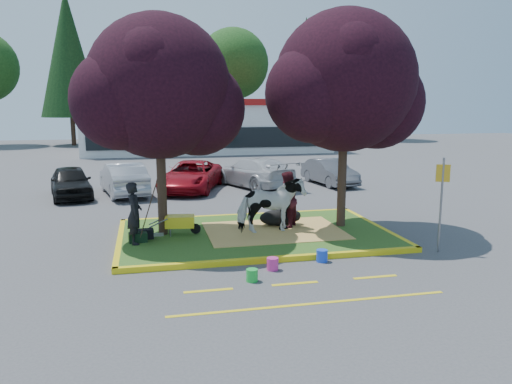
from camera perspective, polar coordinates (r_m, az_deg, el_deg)
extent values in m
plane|color=#424244|center=(15.56, -0.07, -5.11)|extent=(90.00, 90.00, 0.00)
cube|color=#2D541A|center=(15.54, -0.07, -4.85)|extent=(8.00, 5.00, 0.15)
cube|color=yellow|center=(13.14, 2.40, -7.69)|extent=(8.30, 0.16, 0.15)
cube|color=yellow|center=(18.00, -1.86, -2.76)|extent=(8.30, 0.16, 0.15)
cube|color=yellow|center=(15.22, -15.31, -5.55)|extent=(0.16, 5.30, 0.15)
cube|color=yellow|center=(16.88, 13.61, -3.93)|extent=(0.16, 5.30, 0.15)
cube|color=#ECB961|center=(15.66, 2.08, -4.44)|extent=(4.20, 3.00, 0.01)
cylinder|color=black|center=(15.22, -10.76, 1.72)|extent=(0.28, 0.28, 3.53)
sphere|color=black|center=(15.07, -11.09, 11.72)|extent=(4.20, 4.20, 4.20)
sphere|color=black|center=(15.34, -6.66, 9.46)|extent=(2.86, 2.86, 2.86)
sphere|color=black|center=(14.77, -15.15, 10.13)|extent=(2.86, 2.86, 2.86)
cylinder|color=black|center=(16.22, 9.83, 2.57)|extent=(0.28, 0.28, 3.70)
sphere|color=black|center=(16.09, 10.14, 12.39)|extent=(4.40, 4.40, 4.40)
sphere|color=black|center=(16.76, 13.68, 9.91)|extent=(2.99, 2.99, 2.99)
sphere|color=black|center=(15.41, 6.68, 11.11)|extent=(2.99, 2.99, 2.99)
cube|color=yellow|center=(11.30, -5.45, -11.15)|extent=(1.10, 0.12, 0.01)
cube|color=yellow|center=(11.69, 4.48, -10.39)|extent=(1.10, 0.12, 0.01)
cube|color=yellow|center=(12.40, 13.47, -9.43)|extent=(1.10, 0.12, 0.01)
cube|color=yellow|center=(10.64, 6.42, -12.58)|extent=(6.00, 0.10, 0.01)
cube|color=silver|center=(43.03, -5.62, 7.33)|extent=(20.00, 8.00, 4.00)
cube|color=maroon|center=(42.98, -5.67, 10.20)|extent=(20.40, 8.40, 0.50)
cube|color=black|center=(39.05, -4.87, 6.18)|extent=(19.00, 0.10, 1.60)
cylinder|color=black|center=(52.14, -20.20, 7.21)|extent=(0.44, 0.44, 3.92)
cone|color=black|center=(52.29, -20.66, 14.57)|extent=(5.60, 5.60, 11.90)
cylinder|color=black|center=(53.23, -11.34, 7.23)|extent=(0.44, 0.44, 3.08)
sphere|color=#143811|center=(53.24, -11.54, 12.91)|extent=(6.16, 6.16, 6.16)
cylinder|color=black|center=(53.02, -2.57, 7.71)|extent=(0.44, 0.44, 3.64)
sphere|color=#143811|center=(53.12, -2.62, 14.45)|extent=(7.28, 7.28, 7.28)
cylinder|color=black|center=(55.46, 5.58, 7.70)|extent=(0.44, 0.44, 3.50)
cone|color=black|center=(55.53, 5.69, 13.90)|extent=(5.00, 5.00, 10.62)
cylinder|color=black|center=(57.55, 13.55, 7.42)|extent=(0.44, 0.44, 3.22)
sphere|color=#143811|center=(57.58, 13.78, 12.91)|extent=(6.44, 6.44, 6.44)
imported|color=white|center=(15.27, 1.69, -1.54)|extent=(2.10, 1.11, 1.71)
ellipsoid|color=black|center=(16.31, 2.50, -2.92)|extent=(1.23, 0.73, 0.52)
imported|color=black|center=(14.48, -13.72, -2.37)|extent=(0.43, 0.65, 1.77)
imported|color=#44131B|center=(15.90, 3.52, -0.89)|extent=(1.06, 1.11, 1.81)
imported|color=black|center=(16.11, 3.16, -1.91)|extent=(0.39, 0.72, 1.17)
cylinder|color=black|center=(15.40, -6.91, -4.18)|extent=(0.31, 0.10, 0.31)
cylinder|color=slate|center=(15.18, -9.75, -4.64)|extent=(0.04, 0.04, 0.22)
cylinder|color=slate|center=(15.54, -9.82, -4.29)|extent=(0.04, 0.04, 0.22)
cube|color=yellow|center=(15.30, -8.70, -3.32)|extent=(0.92, 0.63, 0.34)
cylinder|color=slate|center=(15.09, -11.09, -3.53)|extent=(0.56, 0.12, 0.29)
cylinder|color=slate|center=(15.46, -11.13, -3.20)|extent=(0.56, 0.12, 0.29)
cube|color=black|center=(15.08, -12.69, -4.71)|extent=(0.58, 0.34, 0.29)
cube|color=black|center=(14.78, -13.34, -5.07)|extent=(0.54, 0.37, 0.27)
cylinder|color=slate|center=(14.58, 20.38, -1.47)|extent=(0.06, 0.06, 2.64)
cube|color=gold|center=(14.44, 20.60, 2.03)|extent=(0.35, 0.17, 0.48)
cylinder|color=green|center=(11.76, -0.46, -9.49)|extent=(0.30, 0.30, 0.30)
cylinder|color=#D42F8D|center=(12.52, 1.91, -8.22)|extent=(0.37, 0.37, 0.31)
cylinder|color=blue|center=(13.25, 7.55, -7.23)|extent=(0.38, 0.38, 0.32)
imported|color=black|center=(23.27, -20.42, 1.09)|extent=(2.37, 4.26, 1.37)
imported|color=#A2A3AA|center=(23.25, -14.93, 1.49)|extent=(2.45, 4.67, 1.46)
imported|color=maroon|center=(23.76, -7.44, 1.84)|extent=(3.80, 5.46, 1.39)
imported|color=silver|center=(24.54, -0.25, 2.28)|extent=(3.82, 5.44, 1.46)
imported|color=#515358|center=(25.51, 8.40, 2.28)|extent=(1.92, 4.07, 1.29)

